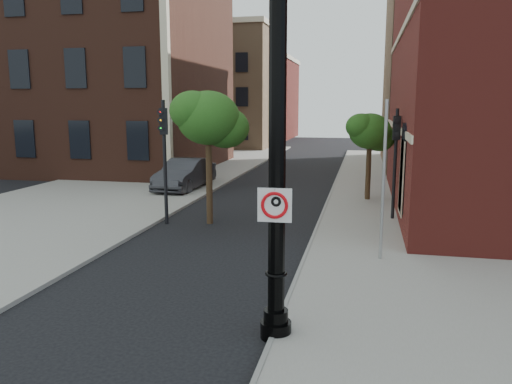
% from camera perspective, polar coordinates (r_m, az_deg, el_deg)
% --- Properties ---
extents(ground, '(120.00, 120.00, 0.00)m').
position_cam_1_polar(ground, '(10.67, -9.28, -15.19)').
color(ground, black).
rests_on(ground, ground).
extents(sidewalk_right, '(8.00, 60.00, 0.12)m').
position_cam_1_polar(sidewalk_right, '(19.60, 18.92, -3.69)').
color(sidewalk_right, gray).
rests_on(sidewalk_right, ground).
extents(sidewalk_left, '(10.00, 50.00, 0.12)m').
position_cam_1_polar(sidewalk_left, '(30.10, -12.66, 1.25)').
color(sidewalk_left, gray).
rests_on(sidewalk_left, ground).
extents(curb_edge, '(0.10, 60.00, 0.14)m').
position_cam_1_polar(curb_edge, '(19.52, 7.32, -3.24)').
color(curb_edge, gray).
rests_on(curb_edge, ground).
extents(victorian_building, '(18.60, 14.60, 17.95)m').
position_cam_1_polar(victorian_building, '(38.57, -19.11, 15.77)').
color(victorian_building, '#502A1D').
rests_on(victorian_building, ground).
extents(bg_building_tan_a, '(12.00, 12.00, 12.00)m').
position_cam_1_polar(bg_building_tan_a, '(55.23, -4.19, 11.52)').
color(bg_building_tan_a, '#987553').
rests_on(bg_building_tan_a, ground).
extents(bg_building_red, '(12.00, 12.00, 10.00)m').
position_cam_1_polar(bg_building_red, '(68.75, -0.81, 10.41)').
color(bg_building_red, maroon).
rests_on(bg_building_red, ground).
extents(lamppost, '(0.61, 0.61, 7.22)m').
position_cam_1_polar(lamppost, '(9.24, 2.41, 2.63)').
color(lamppost, black).
rests_on(lamppost, ground).
extents(no_parking_sign, '(0.64, 0.08, 0.64)m').
position_cam_1_polar(no_parking_sign, '(9.17, 2.16, -1.48)').
color(no_parking_sign, white).
rests_on(no_parking_sign, ground).
extents(parked_car, '(1.96, 5.12, 1.67)m').
position_cam_1_polar(parked_car, '(26.84, -8.11, 2.02)').
color(parked_car, '#2C2D31').
rests_on(parked_car, ground).
extents(traffic_signal_left, '(0.36, 0.41, 4.67)m').
position_cam_1_polar(traffic_signal_left, '(18.95, -10.47, 5.70)').
color(traffic_signal_left, black).
rests_on(traffic_signal_left, ground).
extents(traffic_signal_right, '(0.29, 0.37, 4.35)m').
position_cam_1_polar(traffic_signal_right, '(19.81, 15.68, 5.05)').
color(traffic_signal_right, black).
rests_on(traffic_signal_right, ground).
extents(utility_pole, '(0.09, 0.09, 4.66)m').
position_cam_1_polar(utility_pole, '(14.49, 14.35, 1.00)').
color(utility_pole, '#999999').
rests_on(utility_pole, ground).
extents(street_tree_a, '(2.78, 2.52, 5.02)m').
position_cam_1_polar(street_tree_a, '(18.78, -5.35, 8.25)').
color(street_tree_a, '#372716').
rests_on(street_tree_a, ground).
extents(street_tree_b, '(2.78, 2.51, 5.00)m').
position_cam_1_polar(street_tree_b, '(27.17, -5.37, 8.75)').
color(street_tree_b, '#372716').
rests_on(street_tree_b, ground).
extents(street_tree_c, '(2.28, 2.06, 4.12)m').
position_cam_1_polar(street_tree_c, '(23.68, 12.94, 6.65)').
color(street_tree_c, '#372716').
rests_on(street_tree_c, ground).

